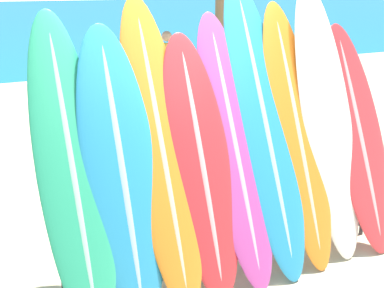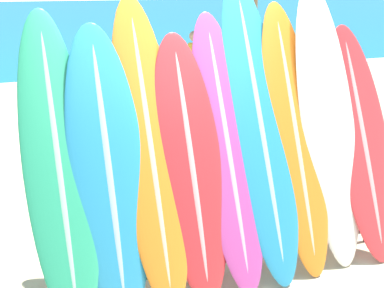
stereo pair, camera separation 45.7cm
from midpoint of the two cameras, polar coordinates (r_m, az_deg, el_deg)
name	(u,v)px [view 1 (the left image)]	position (r m, az deg, el deg)	size (l,w,h in m)	color
surfboard_rack	(236,218)	(4.59, 1.86, -7.96)	(3.03, 0.04, 0.92)	#28282D
surfboard_slot_0	(72,172)	(3.95, -15.93, -2.99)	(0.51, 0.95, 2.26)	#289E70
surfboard_slot_1	(121,173)	(4.01, -10.81, -3.11)	(0.59, 0.81, 2.15)	teal
surfboard_slot_2	(161,152)	(4.14, -6.47, -0.87)	(0.51, 1.02, 2.35)	orange
surfboard_slot_3	(201,166)	(4.24, -2.15, -2.37)	(0.55, 0.85, 2.06)	red
surfboard_slot_4	(235,149)	(4.42, 1.64, -0.60)	(0.51, 1.00, 2.20)	#B23D8E
surfboard_slot_5	(264,127)	(4.59, 4.90, 1.83)	(0.55, 1.14, 2.48)	teal
surfboard_slot_6	(297,134)	(4.76, 8.49, 0.98)	(0.51, 0.97, 2.28)	orange
surfboard_slot_7	(327,121)	(4.95, 11.71, 2.43)	(0.56, 0.91, 2.44)	silver
surfboard_slot_8	(359,137)	(5.19, 14.98, 0.72)	(0.58, 0.93, 2.06)	red
person_mid_beach	(141,113)	(6.15, -7.54, 3.26)	(0.28, 0.31, 1.82)	#A87A5B
person_far_left	(167,66)	(10.72, -3.91, 8.28)	(0.26, 0.24, 1.51)	tan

